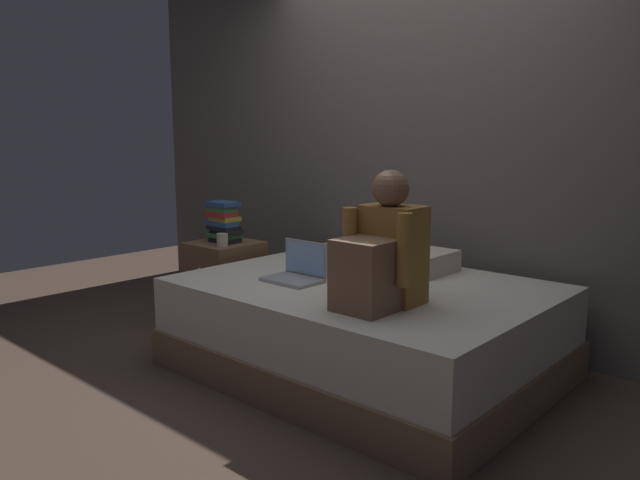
# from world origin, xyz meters

# --- Properties ---
(ground_plane) EXTENTS (8.00, 8.00, 0.00)m
(ground_plane) POSITION_xyz_m (0.00, 0.00, 0.00)
(ground_plane) COLOR #47382D
(wall_back) EXTENTS (5.60, 0.10, 2.70)m
(wall_back) POSITION_xyz_m (0.00, 1.20, 1.35)
(wall_back) COLOR #605B56
(wall_back) RESTS_ON ground_plane
(bed) EXTENTS (2.00, 1.50, 0.52)m
(bed) POSITION_xyz_m (0.20, 0.30, 0.26)
(bed) COLOR #7A6047
(bed) RESTS_ON ground_plane
(nightstand) EXTENTS (0.44, 0.46, 0.59)m
(nightstand) POSITION_xyz_m (-1.10, 0.36, 0.29)
(nightstand) COLOR brown
(nightstand) RESTS_ON ground_plane
(person_sitting) EXTENTS (0.39, 0.44, 0.66)m
(person_sitting) POSITION_xyz_m (0.55, -0.02, 0.77)
(person_sitting) COLOR olive
(person_sitting) RESTS_ON bed
(laptop) EXTENTS (0.32, 0.23, 0.22)m
(laptop) POSITION_xyz_m (-0.11, 0.09, 0.57)
(laptop) COLOR #9EA0A5
(laptop) RESTS_ON bed
(pillow) EXTENTS (0.56, 0.36, 0.13)m
(pillow) POSITION_xyz_m (0.18, 0.75, 0.58)
(pillow) COLOR beige
(pillow) RESTS_ON bed
(book_stack) EXTENTS (0.24, 0.16, 0.29)m
(book_stack) POSITION_xyz_m (-1.10, 0.36, 0.73)
(book_stack) COLOR black
(book_stack) RESTS_ON nightstand
(mug) EXTENTS (0.08, 0.08, 0.09)m
(mug) POSITION_xyz_m (-0.97, 0.24, 0.63)
(mug) COLOR #BCB2A3
(mug) RESTS_ON nightstand
(clothes_pile) EXTENTS (0.40, 0.23, 0.12)m
(clothes_pile) POSITION_xyz_m (-0.27, 0.68, 0.57)
(clothes_pile) COLOR #3D4C8E
(clothes_pile) RESTS_ON bed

